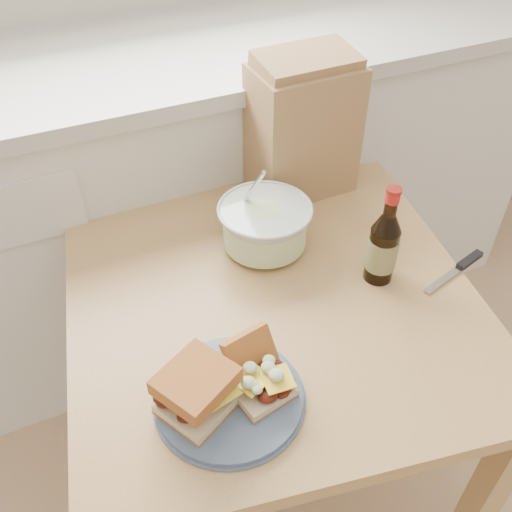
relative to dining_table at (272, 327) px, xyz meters
name	(u,v)px	position (x,y,z in m)	size (l,w,h in m)	color
cabinet_run	(154,201)	(-0.07, 0.70, -0.11)	(2.50, 0.64, 0.94)	white
dining_table	(272,327)	(0.00, 0.00, 0.00)	(0.95, 0.95, 0.68)	tan
plate	(229,398)	(-0.18, -0.20, 0.11)	(0.25, 0.25, 0.02)	#495B77
sandwich_left	(197,390)	(-0.23, -0.20, 0.16)	(0.15, 0.15, 0.08)	beige
sandwich_right	(258,374)	(-0.12, -0.20, 0.14)	(0.11, 0.15, 0.08)	beige
coleslaw_bowl	(265,227)	(0.05, 0.15, 0.15)	(0.21, 0.21, 0.20)	silver
beer_bottle	(383,246)	(0.22, -0.04, 0.19)	(0.06, 0.06, 0.23)	black
knife	(463,265)	(0.41, -0.09, 0.11)	(0.18, 0.07, 0.01)	silver
paper_bag	(303,131)	(0.23, 0.32, 0.26)	(0.24, 0.16, 0.31)	#A57D50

